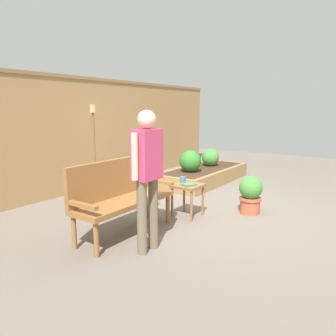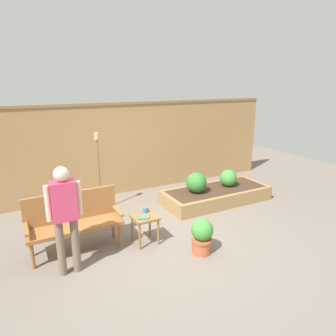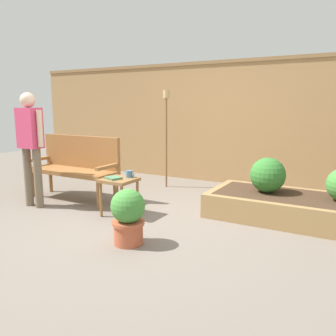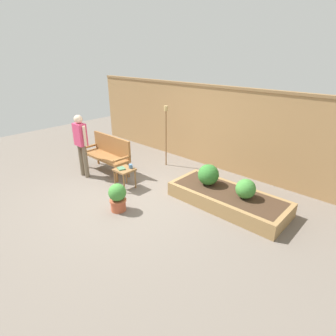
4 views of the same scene
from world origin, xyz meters
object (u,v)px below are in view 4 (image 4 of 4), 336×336
object	(u,v)px
side_table	(125,172)
book_on_table	(121,168)
cup_on_table	(131,166)
tiki_torch	(166,125)
shrub_near_bench	(208,175)
garden_bench	(109,152)
potted_boxwood	(118,197)
shrub_far_corner	(246,189)
person_by_bench	(81,141)

from	to	relation	value
side_table	book_on_table	world-z (taller)	book_on_table
cup_on_table	tiki_torch	size ratio (longest dim) A/B	0.07
book_on_table	shrub_near_bench	bearing A→B (deg)	49.59
side_table	book_on_table	size ratio (longest dim) A/B	2.56
shrub_near_bench	book_on_table	bearing A→B (deg)	-149.24
garden_bench	shrub_near_bench	bearing A→B (deg)	12.52
potted_boxwood	garden_bench	bearing A→B (deg)	148.43
garden_bench	cup_on_table	xyz separation A→B (m)	(1.14, -0.22, -0.02)
garden_bench	potted_boxwood	xyz separation A→B (m)	(1.72, -1.06, -0.24)
garden_bench	book_on_table	world-z (taller)	garden_bench
garden_bench	book_on_table	bearing A→B (deg)	-21.35
side_table	shrub_near_bench	size ratio (longest dim) A/B	1.08
side_table	cup_on_table	bearing A→B (deg)	61.75
book_on_table	shrub_far_corner	size ratio (longest dim) A/B	0.49
shrub_near_bench	person_by_bench	xyz separation A→B (m)	(-2.91, -1.22, 0.41)
book_on_table	cup_on_table	bearing A→B (deg)	75.79
shrub_near_bench	person_by_bench	bearing A→B (deg)	-157.27
garden_bench	side_table	distance (m)	1.13
book_on_table	person_by_bench	distance (m)	1.32
garden_bench	side_table	xyz separation A→B (m)	(1.07, -0.35, -0.15)
cup_on_table	shrub_far_corner	bearing A→B (deg)	18.62
shrub_near_bench	tiki_torch	bearing A→B (deg)	159.29
garden_bench	side_table	world-z (taller)	garden_bench
cup_on_table	shrub_far_corner	size ratio (longest dim) A/B	0.32
cup_on_table	book_on_table	size ratio (longest dim) A/B	0.65
potted_boxwood	shrub_far_corner	world-z (taller)	shrub_far_corner
potted_boxwood	shrub_near_bench	xyz separation A→B (m)	(0.97, 1.66, 0.22)
cup_on_table	garden_bench	bearing A→B (deg)	169.16
garden_bench	tiki_torch	world-z (taller)	tiki_torch
tiki_torch	person_by_bench	xyz separation A→B (m)	(-1.01, -1.93, -0.19)
book_on_table	tiki_torch	xyz separation A→B (m)	(-0.22, 1.72, 0.63)
tiki_torch	cup_on_table	bearing A→B (deg)	-77.60
shrub_far_corner	tiki_torch	world-z (taller)	tiki_torch
potted_boxwood	book_on_table	bearing A→B (deg)	136.80
shrub_near_bench	shrub_far_corner	distance (m)	0.87
shrub_far_corner	person_by_bench	xyz separation A→B (m)	(-3.77, -1.22, 0.44)
garden_bench	person_by_bench	bearing A→B (deg)	-108.50
cup_on_table	person_by_bench	world-z (taller)	person_by_bench
book_on_table	person_by_bench	size ratio (longest dim) A/B	0.12
shrub_near_bench	potted_boxwood	bearing A→B (deg)	-120.43
cup_on_table	potted_boxwood	size ratio (longest dim) A/B	0.21
cup_on_table	person_by_bench	size ratio (longest dim) A/B	0.08
garden_bench	person_by_bench	world-z (taller)	person_by_bench
book_on_table	tiki_torch	size ratio (longest dim) A/B	0.11
book_on_table	tiki_torch	world-z (taller)	tiki_torch
garden_bench	person_by_bench	size ratio (longest dim) A/B	0.92
potted_boxwood	person_by_bench	xyz separation A→B (m)	(-1.93, 0.44, 0.63)
garden_bench	cup_on_table	distance (m)	1.16
potted_boxwood	shrub_far_corner	distance (m)	2.49
side_table	person_by_bench	xyz separation A→B (m)	(-1.28, -0.27, 0.54)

